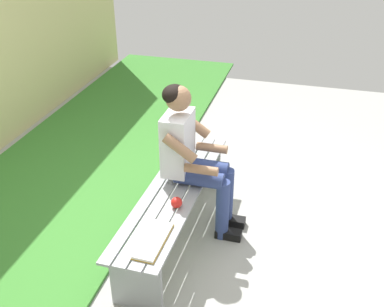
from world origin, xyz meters
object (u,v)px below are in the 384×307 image
bench_near (174,201)px  apple (177,203)px  person_seated (193,154)px  book_open (153,241)px

bench_near → apple: bearing=22.2°
bench_near → person_seated: 0.41m
person_seated → apple: 0.46m
bench_near → apple: size_ratio=21.48×
bench_near → book_open: (0.64, 0.05, 0.12)m
bench_near → book_open: size_ratio=4.50×
person_seated → apple: bearing=-1.4°
person_seated → apple: size_ratio=14.73×
book_open → person_seated: bearing=178.2°
book_open → bench_near: bearing=-173.6°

